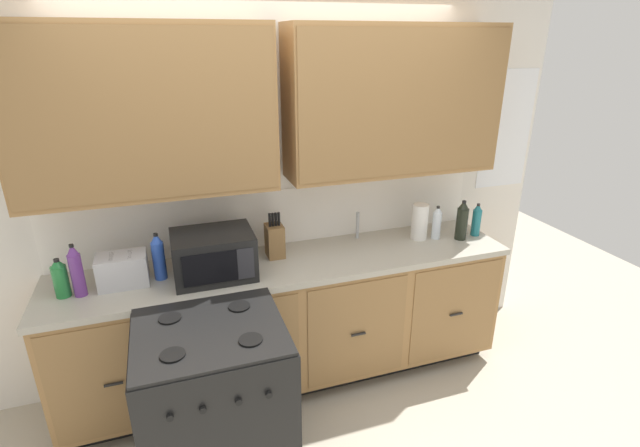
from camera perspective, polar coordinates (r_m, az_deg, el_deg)
ground_plane at (r=3.39m, az=-1.92°, el=-21.09°), size 8.00×8.00×0.00m
wall_unit at (r=3.04m, az=-5.05°, el=9.87°), size 4.17×0.40×2.60m
counter_run at (r=3.32m, az=-3.52°, el=-11.62°), size 3.00×0.64×0.93m
stove_range at (r=2.76m, az=-12.42°, el=-20.51°), size 0.76×0.68×0.95m
microwave at (r=2.92m, az=-12.76°, el=-3.70°), size 0.48×0.37×0.28m
toaster at (r=3.00m, az=-22.76°, el=-5.20°), size 0.28×0.18×0.19m
knife_block at (r=3.13m, az=-5.50°, el=-2.01°), size 0.11×0.14×0.31m
sink_faucet at (r=3.41m, az=4.57°, el=-0.21°), size 0.02×0.02×0.20m
paper_towel_roll at (r=3.46m, az=11.96°, el=0.22°), size 0.12×0.12×0.26m
bottle_dark at (r=3.52m, az=16.81°, el=0.34°), size 0.08×0.08×0.29m
bottle_teal at (r=3.63m, az=18.42°, el=0.41°), size 0.06×0.06×0.24m
bottle_clear at (r=3.49m, az=13.95°, el=0.10°), size 0.06×0.06×0.25m
bottle_green at (r=3.01m, az=-28.91°, el=-5.81°), size 0.08×0.08×0.23m
bottle_violet at (r=2.96m, az=-27.38°, el=-5.11°), size 0.07×0.07×0.31m
bottle_blue at (r=2.98m, az=-18.96°, el=-3.83°), size 0.07×0.07×0.30m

